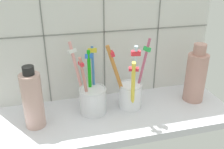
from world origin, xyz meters
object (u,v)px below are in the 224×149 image
object	(u,v)px
toothbrush_cup_left	(92,97)
soap_bottle	(33,101)
toothbrush_cup_right	(130,92)
ceramic_vase	(196,76)

from	to	relation	value
toothbrush_cup_left	soap_bottle	world-z (taller)	toothbrush_cup_left
toothbrush_cup_left	toothbrush_cup_right	world-z (taller)	toothbrush_cup_right
toothbrush_cup_left	toothbrush_cup_right	size ratio (longest dim) A/B	0.96
toothbrush_cup_left	ceramic_vase	world-z (taller)	toothbrush_cup_left
toothbrush_cup_left	toothbrush_cup_right	xyz separation A→B (cm)	(10.38, -0.63, 0.53)
ceramic_vase	soap_bottle	size ratio (longest dim) A/B	1.08
toothbrush_cup_left	ceramic_vase	xyz separation A→B (cm)	(29.56, -1.13, 3.24)
soap_bottle	ceramic_vase	bearing A→B (deg)	2.52
toothbrush_cup_right	soap_bottle	world-z (taller)	toothbrush_cup_right
toothbrush_cup_left	soap_bottle	xyz separation A→B (cm)	(-14.60, -3.07, 2.83)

